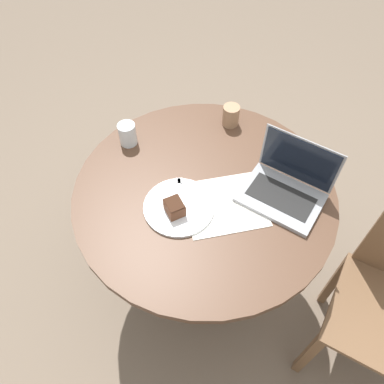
# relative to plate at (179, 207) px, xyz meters

# --- Properties ---
(ground_plane) EXTENTS (12.00, 12.00, 0.00)m
(ground_plane) POSITION_rel_plate_xyz_m (0.07, 0.11, -0.78)
(ground_plane) COLOR #6B5B4C
(dining_table) EXTENTS (1.02, 1.02, 0.77)m
(dining_table) POSITION_rel_plate_xyz_m (0.07, 0.11, -0.19)
(dining_table) COLOR #4C3323
(dining_table) RESTS_ON ground_plane
(paper_document) EXTENTS (0.38, 0.37, 0.00)m
(paper_document) POSITION_rel_plate_xyz_m (0.16, 0.06, -0.00)
(paper_document) COLOR white
(paper_document) RESTS_ON dining_table
(plate) EXTENTS (0.27, 0.27, 0.01)m
(plate) POSITION_rel_plate_xyz_m (0.00, 0.00, 0.00)
(plate) COLOR silver
(plate) RESTS_ON dining_table
(cake_slice) EXTENTS (0.09, 0.09, 0.06)m
(cake_slice) POSITION_rel_plate_xyz_m (-0.01, -0.03, 0.03)
(cake_slice) COLOR brown
(cake_slice) RESTS_ON plate
(fork) EXTENTS (0.07, 0.17, 0.00)m
(fork) POSITION_rel_plate_xyz_m (-0.02, 0.06, 0.01)
(fork) COLOR silver
(fork) RESTS_ON plate
(coffee_glass) EXTENTS (0.07, 0.07, 0.09)m
(coffee_glass) POSITION_rel_plate_xyz_m (0.07, 0.50, 0.04)
(coffee_glass) COLOR #997556
(coffee_glass) RESTS_ON dining_table
(water_glass) EXTENTS (0.07, 0.07, 0.10)m
(water_glass) POSITION_rel_plate_xyz_m (-0.31, 0.26, 0.04)
(water_glass) COLOR silver
(water_glass) RESTS_ON dining_table
(laptop) EXTENTS (0.35, 0.30, 0.22)m
(laptop) POSITION_rel_plate_xyz_m (0.36, 0.18, 0.03)
(laptop) COLOR gray
(laptop) RESTS_ON dining_table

